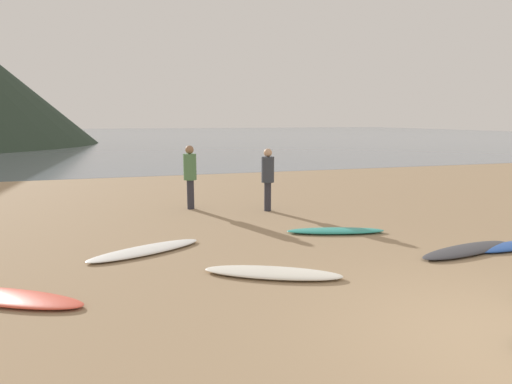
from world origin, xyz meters
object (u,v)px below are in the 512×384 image
surfboard_3 (336,231)px  surfboard_0 (9,297)px  person_0 (268,174)px  person_1 (190,172)px  surfboard_1 (145,250)px  surfboard_4 (467,250)px  surfboard_2 (273,273)px

surfboard_3 → surfboard_0: bearing=-147.1°
person_0 → person_1: person_1 is taller
surfboard_1 → surfboard_4: bearing=-39.5°
surfboard_4 → person_0: person_0 is taller
surfboard_4 → person_0: (-2.34, 4.47, 0.93)m
surfboard_1 → person_1: 3.98m
surfboard_3 → surfboard_4: 2.53m
surfboard_0 → person_0: bearing=71.3°
surfboard_3 → person_0: size_ratio=1.26×
surfboard_3 → person_1: (-2.59, 3.40, 0.96)m
surfboard_2 → surfboard_1: bearing=161.7°
person_0 → surfboard_3: bearing=142.7°
surfboard_4 → person_1: 6.87m
surfboard_4 → person_0: 5.13m
surfboard_0 → surfboard_2: 3.69m
surfboard_2 → surfboard_3: 2.91m
surfboard_2 → person_1: (-0.48, 5.41, 0.96)m
surfboard_1 → surfboard_4: 5.86m
surfboard_4 → person_0: bearing=106.2°
person_1 → person_0: bearing=98.9°
surfboard_3 → person_1: person_1 is taller
surfboard_2 → surfboard_0: bearing=-156.2°
surfboard_0 → surfboard_2: surfboard_2 is taller
surfboard_0 → surfboard_1: bearing=72.1°
surfboard_0 → surfboard_4: surfboard_4 is taller
surfboard_2 → surfboard_3: surfboard_3 is taller
surfboard_0 → person_0: size_ratio=1.38×
person_0 → person_1: 2.09m
person_0 → surfboard_1: bearing=78.3°
surfboard_0 → person_1: size_ratio=1.33×
surfboard_0 → surfboard_2: bearing=28.1°
surfboard_1 → surfboard_0: bearing=-160.9°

